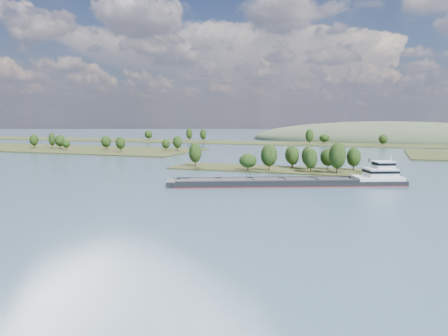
% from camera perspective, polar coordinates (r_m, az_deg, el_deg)
% --- Properties ---
extents(ground, '(1800.00, 1800.00, 0.00)m').
position_cam_1_polar(ground, '(163.14, 0.89, -2.56)').
color(ground, '#3A5264').
rests_on(ground, ground).
extents(tree_island, '(100.00, 31.05, 15.57)m').
position_cam_1_polar(tree_island, '(216.76, 7.67, 0.79)').
color(tree_island, '#2A3015').
rests_on(tree_island, ground).
extents(left_bank, '(300.00, 80.00, 15.56)m').
position_cam_1_polar(left_bank, '(405.81, -24.02, 2.49)').
color(left_bank, '#2A3015').
rests_on(left_bank, ground).
extents(back_shoreline, '(900.00, 60.00, 16.02)m').
position_cam_1_polar(back_shoreline, '(435.17, 13.97, 3.09)').
color(back_shoreline, '#2A3015').
rests_on(back_shoreline, ground).
extents(hill_west, '(320.00, 160.00, 44.00)m').
position_cam_1_polar(hill_west, '(533.12, 20.61, 3.39)').
color(hill_west, '#3A4831').
rests_on(hill_west, ground).
extents(cargo_barge, '(89.04, 45.79, 12.45)m').
position_cam_1_polar(cargo_barge, '(171.99, 10.37, -1.66)').
color(cargo_barge, black).
rests_on(cargo_barge, ground).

